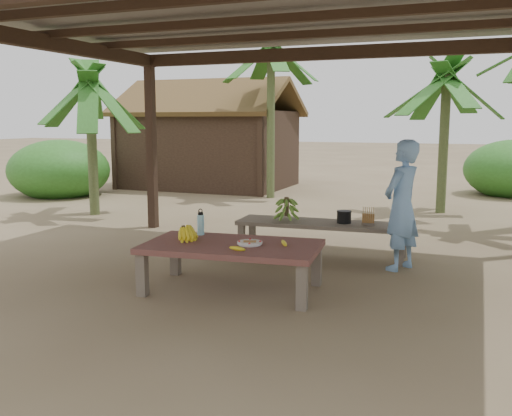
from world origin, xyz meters
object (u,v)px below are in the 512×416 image
at_px(work_table, 232,250).
at_px(ripe_banana_bunch, 183,232).
at_px(plate, 250,243).
at_px(water_flask, 201,224).
at_px(cooking_pot, 344,217).
at_px(bench, 322,226).
at_px(woman, 402,205).

xyz_separation_m(work_table, ripe_banana_bunch, (-0.55, -0.03, 0.15)).
distance_m(plate, water_flask, 0.76).
height_order(plate, cooking_pot, cooking_pot).
xyz_separation_m(ripe_banana_bunch, water_flask, (0.04, 0.33, 0.04)).
bearing_deg(plate, bench, 81.39).
height_order(bench, plate, plate).
relative_size(bench, cooking_pot, 12.29).
bearing_deg(cooking_pot, bench, -173.94).
height_order(bench, cooking_pot, cooking_pot).
bearing_deg(cooking_pot, woman, -25.01).
height_order(work_table, ripe_banana_bunch, ripe_banana_bunch).
bearing_deg(plate, water_flask, 158.38).
relative_size(work_table, cooking_pot, 10.42).
xyz_separation_m(work_table, plate, (0.19, 0.02, 0.08)).
bearing_deg(water_flask, plate, -21.62).
bearing_deg(work_table, plate, 0.75).
relative_size(bench, plate, 8.50).
distance_m(work_table, cooking_pot, 2.02).
xyz_separation_m(bench, plate, (-0.28, -1.82, 0.12)).
distance_m(work_table, woman, 2.17).
relative_size(water_flask, woman, 0.19).
bearing_deg(ripe_banana_bunch, woman, 36.86).
height_order(ripe_banana_bunch, water_flask, water_flask).
xyz_separation_m(bench, cooking_pot, (0.29, 0.03, 0.13)).
bearing_deg(plate, work_table, -173.27).
bearing_deg(cooking_pot, ripe_banana_bunch, -124.39).
height_order(work_table, plate, plate).
relative_size(work_table, woman, 1.22).
xyz_separation_m(work_table, bench, (0.47, 1.85, -0.04)).
distance_m(ripe_banana_bunch, woman, 2.59).
xyz_separation_m(plate, cooking_pot, (0.56, 1.85, 0.01)).
distance_m(bench, ripe_banana_bunch, 2.14).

